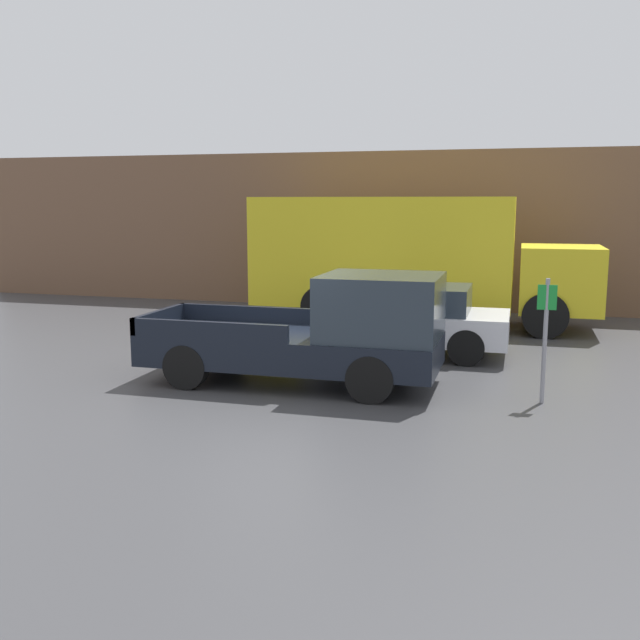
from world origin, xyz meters
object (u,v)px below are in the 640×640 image
object	(u,v)px
parking_sign	(545,333)
delivery_truck	(406,256)
car	(409,318)
pickup_truck	(322,333)

from	to	relation	value
parking_sign	delivery_truck	bearing A→B (deg)	115.80
car	parking_sign	bearing A→B (deg)	-50.44
car	parking_sign	distance (m)	4.22
pickup_truck	parking_sign	world-z (taller)	parking_sign
car	delivery_truck	size ratio (longest dim) A/B	0.48
pickup_truck	parking_sign	xyz separation A→B (m)	(3.75, -0.13, 0.21)
car	delivery_truck	distance (m)	3.85
car	delivery_truck	xyz separation A→B (m)	(-0.65, 3.65, 1.05)
pickup_truck	delivery_truck	xyz separation A→B (m)	(0.43, 6.75, 0.88)
pickup_truck	car	world-z (taller)	pickup_truck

